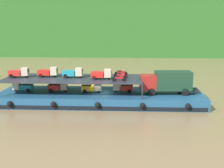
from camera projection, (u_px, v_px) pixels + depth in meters
The scene contains 16 objects.
ground_plane at pixel (101, 103), 40.97m from camera, with size 400.00×400.00×0.00m, color olive.
hillside_far_bank at pixel (117, 5), 103.10m from camera, with size 116.44×30.07×30.46m.
cargo_barge at pixel (100, 98), 40.78m from camera, with size 28.19×8.44×1.50m.
covered_lorry at pixel (167, 82), 39.44m from camera, with size 7.93×2.59×3.10m.
cargo_rack at pixel (73, 78), 40.44m from camera, with size 18.99×7.07×2.00m.
mini_truck_lower_stern at pixel (23, 86), 41.13m from camera, with size 2.75×1.21×1.38m.
mini_truck_lower_aft at pixel (58, 87), 41.04m from camera, with size 2.78×1.27×1.38m.
mini_truck_lower_mid at pixel (92, 87), 40.55m from camera, with size 2.77×1.26×1.38m.
mini_truck_lower_fore at pixel (123, 87), 40.77m from camera, with size 2.78×1.27×1.38m.
mini_truck_upper_stern at pixel (19, 72), 40.76m from camera, with size 2.79×1.28×1.38m.
mini_truck_upper_mid at pixel (48, 72), 41.17m from camera, with size 2.76×1.23×1.38m.
mini_truck_upper_fore at pixel (73, 73), 40.61m from camera, with size 2.77×1.25×1.38m.
mini_truck_upper_bow at pixel (102, 74), 39.52m from camera, with size 2.76×1.24×1.38m.
motorcycle_upper_port at pixel (119, 78), 37.95m from camera, with size 1.90×0.55×0.87m.
motorcycle_upper_centre at pixel (121, 75), 40.02m from camera, with size 1.90×0.55×0.87m.
motorcycle_upper_stbd at pixel (121, 73), 42.09m from camera, with size 1.90×0.55×0.87m.
Camera 1 is at (3.56, -39.41, 11.05)m, focal length 46.82 mm.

